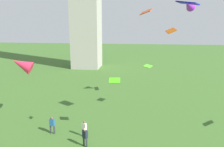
% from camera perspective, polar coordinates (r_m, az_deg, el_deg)
% --- Properties ---
extents(person_2, '(0.55, 0.30, 1.76)m').
position_cam_1_polar(person_2, '(22.22, -15.68, -12.87)').
color(person_2, '#2D3338').
rests_on(person_2, ground_plane).
extents(person_3, '(0.53, 0.49, 1.77)m').
position_cam_1_polar(person_3, '(19.53, -7.21, -16.25)').
color(person_3, '#2D3338').
rests_on(person_3, ground_plane).
extents(person_5, '(0.48, 0.39, 1.63)m').
position_cam_1_polar(person_5, '(21.07, -7.39, -14.20)').
color(person_5, '#235693').
rests_on(person_5, ground_plane).
extents(kite_flying_2, '(2.05, 1.89, 0.41)m').
position_cam_1_polar(kite_flying_2, '(19.82, 19.55, 17.31)').
color(kite_flying_2, '#1612D4').
extents(kite_flying_3, '(1.23, 1.39, 0.27)m').
position_cam_1_polar(kite_flying_3, '(25.69, 9.53, 1.95)').
color(kite_flying_3, '#56D128').
extents(kite_flying_4, '(0.86, 0.83, 0.47)m').
position_cam_1_polar(kite_flying_4, '(14.94, 9.07, 15.97)').
color(kite_flying_4, '#B3471E').
extents(kite_flying_6, '(1.04, 0.67, 0.42)m').
position_cam_1_polar(kite_flying_6, '(19.31, 0.72, -1.86)').
color(kite_flying_6, '#48C41A').
extents(kite_flying_7, '(1.28, 1.65, 0.80)m').
position_cam_1_polar(kite_flying_7, '(28.31, 15.44, 10.95)').
color(kite_flying_7, '#B64E0B').
extents(kite_flying_8, '(1.86, 2.05, 1.46)m').
position_cam_1_polar(kite_flying_8, '(27.06, 19.77, 16.88)').
color(kite_flying_8, '#A32BE0').
extents(kite_flying_9, '(2.66, 1.89, 2.15)m').
position_cam_1_polar(kite_flying_9, '(24.39, -22.88, 2.25)').
color(kite_flying_9, '#EA2B4C').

